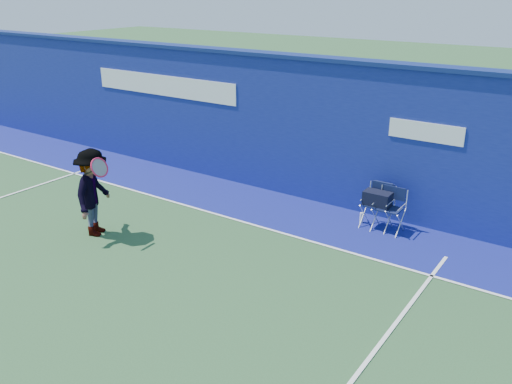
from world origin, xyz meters
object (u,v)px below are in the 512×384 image
Objects in this scene: directors_chair_left at (377,210)px; tennis_player at (93,192)px; directors_chair_right at (388,218)px; water_bottle at (361,218)px.

tennis_player reaches higher than directors_chair_left.
water_bottle is (-0.57, 0.06, -0.16)m from directors_chair_right.
directors_chair_right reaches higher than water_bottle.
directors_chair_right is 0.51× the size of tennis_player.
tennis_player is at bearing -144.27° from directors_chair_right.
water_bottle is at bearing 173.98° from directors_chair_right.
directors_chair_right is (0.25, -0.03, -0.11)m from directors_chair_left.
tennis_player is (-4.50, -3.24, 0.57)m from directors_chair_right.
directors_chair_left is 0.27m from directors_chair_right.
directors_chair_left is at bearing -5.39° from water_bottle.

